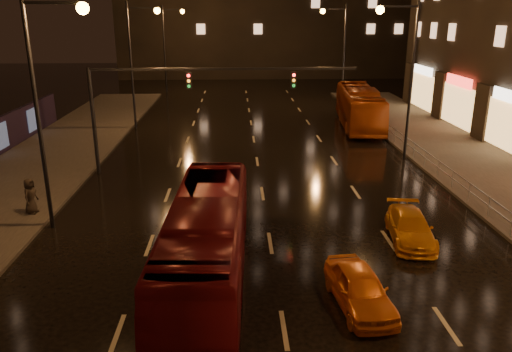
% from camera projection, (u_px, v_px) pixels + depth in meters
% --- Properties ---
extents(ground, '(140.00, 140.00, 0.00)m').
position_uv_depth(ground, '(259.00, 171.00, 30.27)').
color(ground, black).
rests_on(ground, ground).
extents(traffic_signal, '(15.31, 0.32, 6.20)m').
position_uv_depth(traffic_signal, '(171.00, 93.00, 28.59)').
color(traffic_signal, black).
rests_on(traffic_signal, ground).
extents(railing_right, '(0.05, 56.00, 1.00)m').
position_uv_depth(railing_right, '(438.00, 164.00, 28.50)').
color(railing_right, '#99999E').
rests_on(railing_right, sidewalk_right).
extents(bus_red, '(3.05, 11.06, 3.05)m').
position_uv_depth(bus_red, '(207.00, 240.00, 17.54)').
color(bus_red, '#600D13').
rests_on(bus_red, ground).
extents(bus_curb, '(4.01, 12.03, 3.29)m').
position_uv_depth(bus_curb, '(359.00, 107.00, 41.67)').
color(bus_curb, '#9D3C0F').
rests_on(bus_curb, ground).
extents(taxi_near, '(1.95, 3.97, 1.30)m').
position_uv_depth(taxi_near, '(360.00, 288.00, 16.11)').
color(taxi_near, orange).
rests_on(taxi_near, ground).
extents(taxi_far, '(2.20, 4.25, 1.18)m').
position_uv_depth(taxi_far, '(410.00, 228.00, 20.83)').
color(taxi_far, orange).
rests_on(taxi_far, ground).
extents(pedestrian_c, '(0.69, 0.92, 1.69)m').
position_uv_depth(pedestrian_c, '(30.00, 196.00, 23.25)').
color(pedestrian_c, black).
rests_on(pedestrian_c, sidewalk_left).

